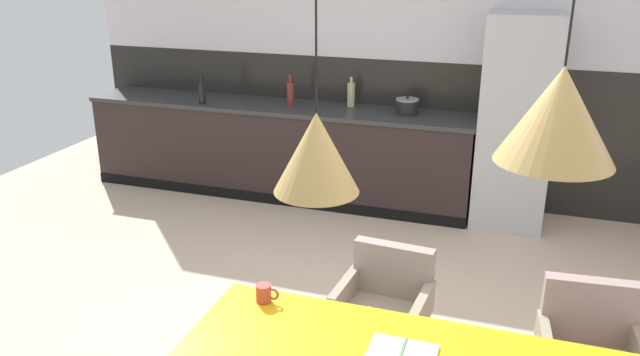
{
  "coord_description": "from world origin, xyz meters",
  "views": [
    {
      "loc": [
        0.92,
        -2.87,
        2.32
      ],
      "look_at": [
        -0.24,
        0.62,
        0.98
      ],
      "focal_mm": 35.03,
      "sensor_mm": 36.0,
      "label": 1
    }
  ],
  "objects_px": {
    "armchair_head_of_table": "(386,296)",
    "cooking_pot": "(407,106)",
    "refrigerator_column": "(516,122)",
    "open_book": "(402,353)",
    "bottle_spice_small": "(202,93)",
    "bottle_wine_green": "(351,94)",
    "bottle_vinegar_dark": "(291,94)",
    "pendant_lamp_over_table_near": "(316,153)",
    "mug_short_terracotta": "(264,293)",
    "pendant_lamp_over_table_far": "(559,115)",
    "armchair_far_side": "(590,343)"
  },
  "relations": [
    {
      "from": "armchair_head_of_table",
      "to": "bottle_wine_green",
      "type": "xyz_separation_m",
      "value": [
        -0.95,
        2.64,
        0.52
      ]
    },
    {
      "from": "armchair_far_side",
      "to": "mug_short_terracotta",
      "type": "relative_size",
      "value": 6.85
    },
    {
      "from": "refrigerator_column",
      "to": "open_book",
      "type": "relative_size",
      "value": 6.59
    },
    {
      "from": "mug_short_terracotta",
      "to": "pendant_lamp_over_table_far",
      "type": "relative_size",
      "value": 0.12
    },
    {
      "from": "mug_short_terracotta",
      "to": "pendant_lamp_over_table_far",
      "type": "xyz_separation_m",
      "value": [
        1.17,
        -0.31,
        1.04
      ]
    },
    {
      "from": "refrigerator_column",
      "to": "mug_short_terracotta",
      "type": "height_order",
      "value": "refrigerator_column"
    },
    {
      "from": "cooking_pot",
      "to": "pendant_lamp_over_table_near",
      "type": "bearing_deg",
      "value": -84.86
    },
    {
      "from": "mug_short_terracotta",
      "to": "pendant_lamp_over_table_far",
      "type": "distance_m",
      "value": 1.6
    },
    {
      "from": "open_book",
      "to": "armchair_head_of_table",
      "type": "bearing_deg",
      "value": 106.47
    },
    {
      "from": "bottle_wine_green",
      "to": "pendant_lamp_over_table_far",
      "type": "xyz_separation_m",
      "value": [
        1.67,
        -3.57,
        0.8
      ]
    },
    {
      "from": "bottle_vinegar_dark",
      "to": "mug_short_terracotta",
      "type": "bearing_deg",
      "value": -71.33
    },
    {
      "from": "armchair_head_of_table",
      "to": "bottle_vinegar_dark",
      "type": "relative_size",
      "value": 2.5
    },
    {
      "from": "refrigerator_column",
      "to": "armchair_head_of_table",
      "type": "height_order",
      "value": "refrigerator_column"
    },
    {
      "from": "mug_short_terracotta",
      "to": "bottle_wine_green",
      "type": "distance_m",
      "value": 3.31
    },
    {
      "from": "open_book",
      "to": "bottle_spice_small",
      "type": "xyz_separation_m",
      "value": [
        -2.6,
        3.12,
        0.26
      ]
    },
    {
      "from": "pendant_lamp_over_table_far",
      "to": "open_book",
      "type": "bearing_deg",
      "value": 167.09
    },
    {
      "from": "bottle_wine_green",
      "to": "open_book",
      "type": "bearing_deg",
      "value": -70.93
    },
    {
      "from": "bottle_wine_green",
      "to": "pendant_lamp_over_table_far",
      "type": "height_order",
      "value": "pendant_lamp_over_table_far"
    },
    {
      "from": "refrigerator_column",
      "to": "open_book",
      "type": "height_order",
      "value": "refrigerator_column"
    },
    {
      "from": "armchair_far_side",
      "to": "bottle_spice_small",
      "type": "xyz_separation_m",
      "value": [
        -3.4,
        2.39,
        0.51
      ]
    },
    {
      "from": "refrigerator_column",
      "to": "pendant_lamp_over_table_far",
      "type": "bearing_deg",
      "value": -87.5
    },
    {
      "from": "pendant_lamp_over_table_far",
      "to": "bottle_spice_small",
      "type": "bearing_deg",
      "value": 133.59
    },
    {
      "from": "armchair_head_of_table",
      "to": "cooking_pot",
      "type": "height_order",
      "value": "cooking_pot"
    },
    {
      "from": "mug_short_terracotta",
      "to": "bottle_spice_small",
      "type": "xyz_separation_m",
      "value": [
        -1.9,
        2.91,
        0.23
      ]
    },
    {
      "from": "pendant_lamp_over_table_far",
      "to": "pendant_lamp_over_table_near",
      "type": "bearing_deg",
      "value": -177.01
    },
    {
      "from": "mug_short_terracotta",
      "to": "cooking_pot",
      "type": "height_order",
      "value": "cooking_pot"
    },
    {
      "from": "pendant_lamp_over_table_near",
      "to": "mug_short_terracotta",
      "type": "bearing_deg",
      "value": 137.24
    },
    {
      "from": "cooking_pot",
      "to": "pendant_lamp_over_table_near",
      "type": "height_order",
      "value": "pendant_lamp_over_table_near"
    },
    {
      "from": "pendant_lamp_over_table_near",
      "to": "cooking_pot",
      "type": "bearing_deg",
      "value": 95.14
    },
    {
      "from": "armchair_far_side",
      "to": "mug_short_terracotta",
      "type": "xyz_separation_m",
      "value": [
        -1.5,
        -0.52,
        0.29
      ]
    },
    {
      "from": "open_book",
      "to": "cooking_pot",
      "type": "bearing_deg",
      "value": 100.74
    },
    {
      "from": "cooking_pot",
      "to": "pendant_lamp_over_table_near",
      "type": "distance_m",
      "value": 3.58
    },
    {
      "from": "cooking_pot",
      "to": "refrigerator_column",
      "type": "bearing_deg",
      "value": -2.61
    },
    {
      "from": "cooking_pot",
      "to": "bottle_vinegar_dark",
      "type": "relative_size",
      "value": 0.69
    },
    {
      "from": "armchair_far_side",
      "to": "cooking_pot",
      "type": "height_order",
      "value": "cooking_pot"
    },
    {
      "from": "refrigerator_column",
      "to": "pendant_lamp_over_table_near",
      "type": "distance_m",
      "value": 3.59
    },
    {
      "from": "armchair_far_side",
      "to": "open_book",
      "type": "distance_m",
      "value": 1.11
    },
    {
      "from": "bottle_wine_green",
      "to": "bottle_vinegar_dark",
      "type": "bearing_deg",
      "value": -159.29
    },
    {
      "from": "cooking_pot",
      "to": "bottle_wine_green",
      "type": "distance_m",
      "value": 0.58
    },
    {
      "from": "armchair_head_of_table",
      "to": "bottle_vinegar_dark",
      "type": "xyz_separation_m",
      "value": [
        -1.49,
        2.44,
        0.53
      ]
    },
    {
      "from": "mug_short_terracotta",
      "to": "pendant_lamp_over_table_far",
      "type": "bearing_deg",
      "value": -14.83
    },
    {
      "from": "armchair_head_of_table",
      "to": "open_book",
      "type": "distance_m",
      "value": 0.9
    },
    {
      "from": "cooking_pot",
      "to": "bottle_spice_small",
      "type": "distance_m",
      "value": 1.98
    },
    {
      "from": "armchair_far_side",
      "to": "cooking_pot",
      "type": "xyz_separation_m",
      "value": [
        -1.44,
        2.63,
        0.48
      ]
    },
    {
      "from": "cooking_pot",
      "to": "pendant_lamp_over_table_far",
      "type": "bearing_deg",
      "value": -72.25
    },
    {
      "from": "open_book",
      "to": "cooking_pot",
      "type": "xyz_separation_m",
      "value": [
        -0.64,
        3.35,
        0.23
      ]
    },
    {
      "from": "cooking_pot",
      "to": "bottle_spice_small",
      "type": "height_order",
      "value": "bottle_spice_small"
    },
    {
      "from": "bottle_vinegar_dark",
      "to": "pendant_lamp_over_table_far",
      "type": "xyz_separation_m",
      "value": [
        2.21,
        -3.37,
        0.79
      ]
    },
    {
      "from": "cooking_pot",
      "to": "pendant_lamp_over_table_near",
      "type": "xyz_separation_m",
      "value": [
        0.31,
        -3.5,
        0.66
      ]
    },
    {
      "from": "pendant_lamp_over_table_near",
      "to": "bottle_vinegar_dark",
      "type": "bearing_deg",
      "value": 112.52
    }
  ]
}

